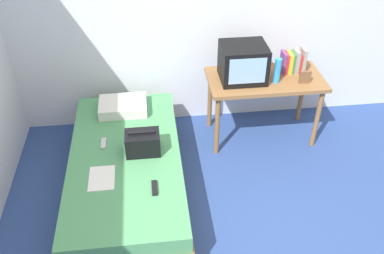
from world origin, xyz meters
The scene contains 13 objects.
ground_plane centered at (0.00, 0.00, 0.00)m, with size 8.00×8.00×0.00m, color #2D4784.
wall_back centered at (0.00, 2.00, 1.30)m, with size 5.20×0.10×2.60m, color silver.
bed centered at (-0.82, 0.80, 0.22)m, with size 1.00×2.00×0.45m.
desk centered at (0.60, 1.51, 0.63)m, with size 1.16×0.60×0.73m.
tv centered at (0.36, 1.52, 0.91)m, with size 0.44×0.39×0.36m.
water_bottle centered at (0.68, 1.41, 0.85)m, with size 0.07×0.07×0.25m, color #3399DB.
book_row centered at (0.90, 1.60, 0.84)m, with size 0.24×0.15×0.25m.
picture_frame centered at (0.95, 1.36, 0.79)m, with size 0.11×0.02×0.13m, color brown.
pillow centered at (-0.84, 1.49, 0.50)m, with size 0.47×0.34×0.11m, color silver.
handbag centered at (-0.66, 0.83, 0.55)m, with size 0.30×0.20×0.22m.
magazine centered at (-1.01, 0.53, 0.45)m, with size 0.21×0.29×0.01m, color white.
remote_dark centered at (-0.58, 0.36, 0.46)m, with size 0.04×0.16×0.02m, color black.
remote_silver centered at (-1.02, 0.97, 0.46)m, with size 0.04×0.14×0.02m, color #B7B7BC.
Camera 1 is at (-0.57, -2.02, 2.83)m, focal length 38.93 mm.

